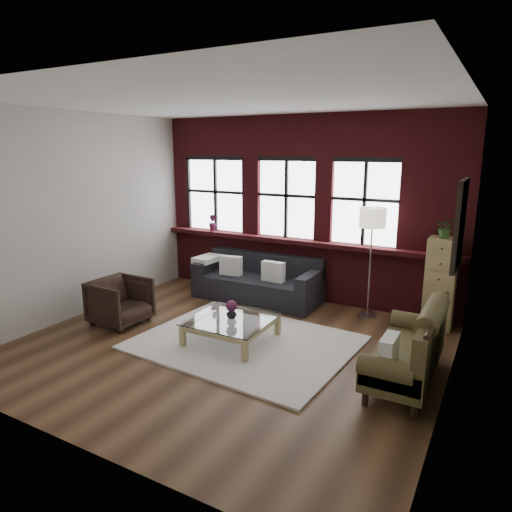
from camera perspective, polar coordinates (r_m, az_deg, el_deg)
The scene contains 26 objects.
floor at distance 6.37m, azimuth -3.47°, elevation -11.12°, with size 5.50×5.50×0.00m, color #3E2716.
ceiling at distance 5.83m, azimuth -3.93°, elevation 18.87°, with size 5.50×5.50×0.00m, color white.
wall_back at distance 8.09m, azimuth 5.95°, elevation 5.89°, with size 5.50×5.50×0.00m, color #B6B2A9.
wall_front at distance 4.07m, azimuth -23.01°, elevation -2.41°, with size 5.50×5.50×0.00m, color #B6B2A9.
wall_left at distance 7.72m, azimuth -21.22°, elevation 4.71°, with size 5.00×5.00×0.00m, color #B6B2A9.
wall_right at distance 5.00m, azimuth 23.90°, elevation 0.28°, with size 5.00×5.00×0.00m, color #B6B2A9.
brick_backwall at distance 8.03m, azimuth 5.78°, elevation 5.84°, with size 5.50×0.12×3.20m, color #561419, non-canonical shape.
sill_ledge at distance 8.04m, azimuth 5.43°, elevation 1.81°, with size 5.50×0.30×0.08m, color #561419.
window_left at distance 8.88m, azimuth -4.98°, elevation 7.54°, with size 1.38×0.10×1.50m, color black, non-canonical shape.
window_mid at distance 8.15m, azimuth 3.88°, elevation 7.04°, with size 1.38×0.10×1.50m, color black, non-canonical shape.
window_right at distance 7.66m, azimuth 13.45°, elevation 6.32°, with size 1.38×0.10×1.50m, color black, non-canonical shape.
wall_poster at distance 5.26m, azimuth 24.15°, elevation 3.61°, with size 0.05×0.74×0.94m, color black, non-canonical shape.
shag_rug at distance 6.42m, azimuth -1.37°, elevation -10.74°, with size 2.84×2.23×0.03m, color beige.
dark_sofa at distance 8.06m, azimuth 0.11°, elevation -2.77°, with size 2.23×0.90×0.81m, color black, non-canonical shape.
pillow_a at distance 8.16m, azimuth -3.16°, elevation -1.19°, with size 0.40×0.14×0.34m, color white.
pillow_b at distance 7.75m, azimuth 2.16°, elevation -1.95°, with size 0.40×0.14×0.34m, color white.
vintage_settee at distance 5.55m, azimuth 18.24°, elevation -10.56°, with size 0.75×1.68×0.90m, color #474021, non-canonical shape.
pillow_settee at distance 5.05m, azimuth 16.28°, elevation -11.41°, with size 0.14×0.38×0.34m, color white.
armchair at distance 7.29m, azimuth -16.60°, elevation -5.49°, with size 0.75×0.78×0.71m, color black.
coffee_table at distance 6.41m, azimuth -3.06°, elevation -9.28°, with size 1.08×1.08×0.36m, color #A08D57, non-canonical shape.
vase at distance 6.32m, azimuth -3.09°, elevation -7.15°, with size 0.14×0.14×0.15m, color #B2B2B2.
flowers at distance 6.28m, azimuth -3.10°, elevation -6.25°, with size 0.16×0.16×0.16m, color #5D2046.
drawer_chest at distance 7.32m, azimuth 22.06°, elevation -3.16°, with size 0.42×0.42×1.36m, color #A08D57.
potted_plant_top at distance 7.14m, azimuth 22.63°, elevation 3.29°, with size 0.28×0.24×0.31m, color #2D5923.
floor_lamp at distance 7.34m, azimuth 14.10°, elevation -0.35°, with size 0.40×0.40×1.90m, color #A5A5A8, non-canonical shape.
sill_plant at distance 8.84m, azimuth -5.38°, elevation 4.20°, with size 0.18×0.15×0.33m, color #5D2046.
Camera 1 is at (3.14, -4.88, 2.62)m, focal length 32.00 mm.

